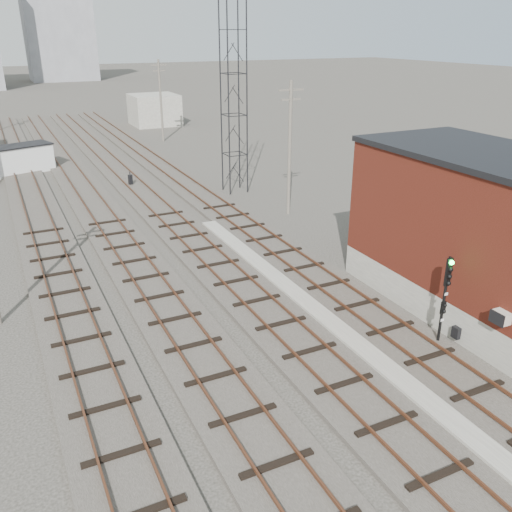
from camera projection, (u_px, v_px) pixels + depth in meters
ground at (104, 143)px, 62.15m from camera, size 320.00×320.00×0.00m
track_right at (184, 182)px, 45.68m from camera, size 3.20×90.00×0.39m
track_mid_right at (137, 188)px, 44.07m from camera, size 3.20×90.00×0.39m
track_mid_left at (86, 194)px, 42.46m from camera, size 3.20×90.00×0.39m
track_left at (32, 200)px, 40.85m from camera, size 3.20×90.00×0.39m
platform_curb at (323, 318)px, 24.10m from camera, size 0.90×28.00×0.26m
brick_building at (485, 234)px, 23.91m from camera, size 6.54×12.20×7.22m
lattice_tower at (234, 94)px, 40.71m from camera, size 1.60×1.60×15.00m
utility_pole_right_a at (290, 146)px, 36.34m from camera, size 1.80×0.24×9.00m
utility_pole_right_b at (161, 99)px, 61.26m from camera, size 1.80×0.24×9.00m
apartment_right at (58, 26)px, 135.10m from camera, size 16.00×12.00×26.00m
shed_right at (154, 110)px, 73.31m from camera, size 6.00×6.00×4.00m
signal_mast at (445, 295)px, 21.42m from camera, size 0.40×0.41×3.91m
switch_stand at (130, 180)px, 44.55m from camera, size 0.36×0.36×1.19m
site_trailer at (18, 159)px, 48.65m from camera, size 6.41×4.30×2.48m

